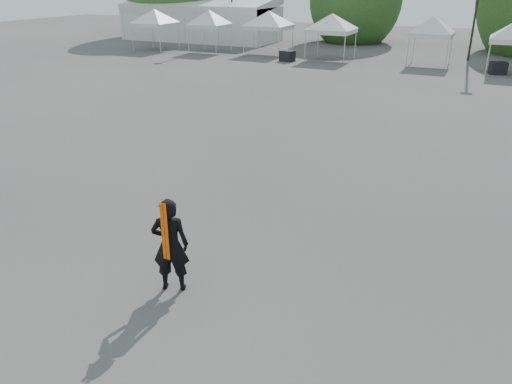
% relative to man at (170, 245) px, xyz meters
% --- Properties ---
extents(ground, '(120.00, 120.00, 0.00)m').
position_rel_man_xyz_m(ground, '(0.18, 2.52, -0.98)').
color(ground, '#474442').
rests_on(ground, ground).
extents(marquee, '(15.00, 6.25, 4.23)m').
position_rel_man_xyz_m(marquee, '(-21.82, 37.52, 0.99)').
color(marquee, silver).
rests_on(marquee, ground).
extents(tent_a, '(4.23, 4.23, 3.88)m').
position_rel_man_xyz_m(tent_a, '(-21.58, 29.63, 2.08)').
color(tent_a, silver).
rests_on(tent_a, ground).
extents(tent_b, '(3.92, 3.92, 3.88)m').
position_rel_man_xyz_m(tent_b, '(-16.70, 30.38, 2.08)').
color(tent_b, silver).
rests_on(tent_b, ground).
extents(tent_c, '(4.54, 4.54, 3.88)m').
position_rel_man_xyz_m(tent_c, '(-11.87, 31.50, 2.08)').
color(tent_c, silver).
rests_on(tent_c, ground).
extents(tent_d, '(4.50, 4.50, 3.88)m').
position_rel_man_xyz_m(tent_d, '(-6.33, 30.49, 2.08)').
color(tent_d, silver).
rests_on(tent_d, ground).
extents(tent_e, '(3.92, 3.92, 3.88)m').
position_rel_man_xyz_m(tent_e, '(0.75, 30.96, 2.08)').
color(tent_e, silver).
rests_on(tent_e, ground).
extents(man, '(0.84, 0.71, 1.95)m').
position_rel_man_xyz_m(man, '(0.00, 0.00, 0.00)').
color(man, black).
rests_on(man, ground).
extents(crate_west, '(1.17, 1.03, 0.77)m').
position_rel_man_xyz_m(crate_west, '(-9.00, 28.47, -0.59)').
color(crate_west, black).
rests_on(crate_west, ground).
extents(crate_mid, '(1.17, 1.03, 0.77)m').
position_rel_man_xyz_m(crate_mid, '(5.29, 29.12, -0.59)').
color(crate_mid, black).
rests_on(crate_mid, ground).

